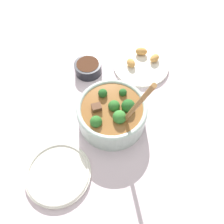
# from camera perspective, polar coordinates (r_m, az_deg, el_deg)

# --- Properties ---
(ground_plane) EXTENTS (4.00, 4.00, 0.00)m
(ground_plane) POSITION_cam_1_polar(r_m,az_deg,el_deg) (0.74, 0.00, -2.29)
(ground_plane) COLOR silver
(stew_bowl) EXTENTS (0.22, 0.22, 0.30)m
(stew_bowl) POSITION_cam_1_polar(r_m,az_deg,el_deg) (0.69, 0.06, -0.23)
(stew_bowl) COLOR #B2C6BC
(stew_bowl) RESTS_ON ground_plane
(condiment_bowl) EXTENTS (0.10, 0.10, 0.04)m
(condiment_bowl) POSITION_cam_1_polar(r_m,az_deg,el_deg) (0.85, -6.27, 11.53)
(condiment_bowl) COLOR black
(condiment_bowl) RESTS_ON ground_plane
(empty_plate) EXTENTS (0.19, 0.19, 0.02)m
(empty_plate) POSITION_cam_1_polar(r_m,az_deg,el_deg) (0.68, -13.88, -15.33)
(empty_plate) COLOR silver
(empty_plate) RESTS_ON ground_plane
(food_plate) EXTENTS (0.22, 0.22, 0.04)m
(food_plate) POSITION_cam_1_polar(r_m,az_deg,el_deg) (0.89, 7.62, 12.26)
(food_plate) COLOR silver
(food_plate) RESTS_ON ground_plane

